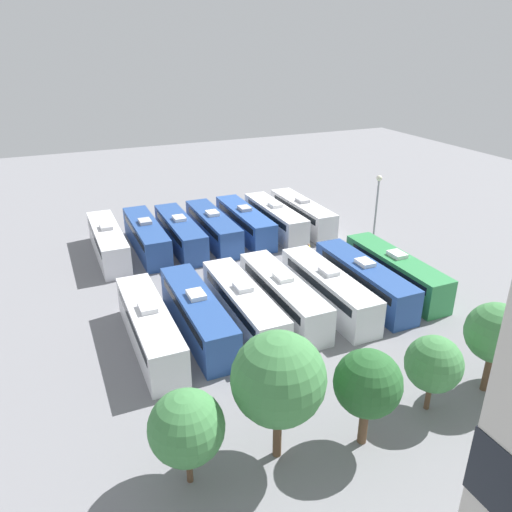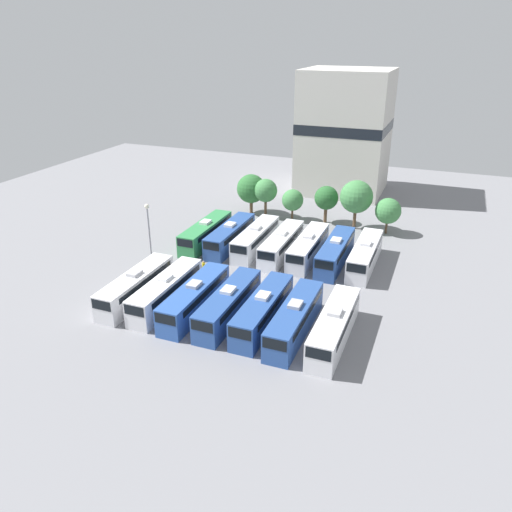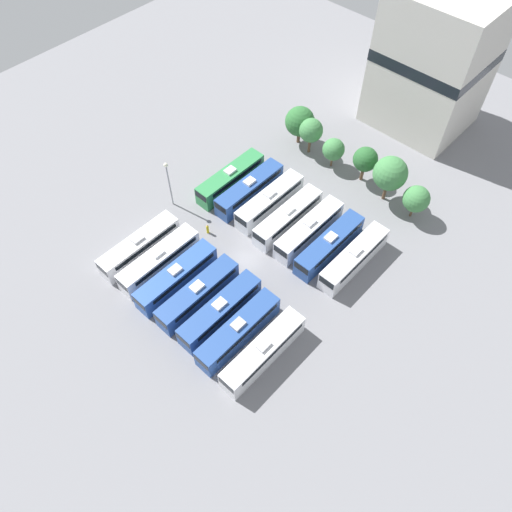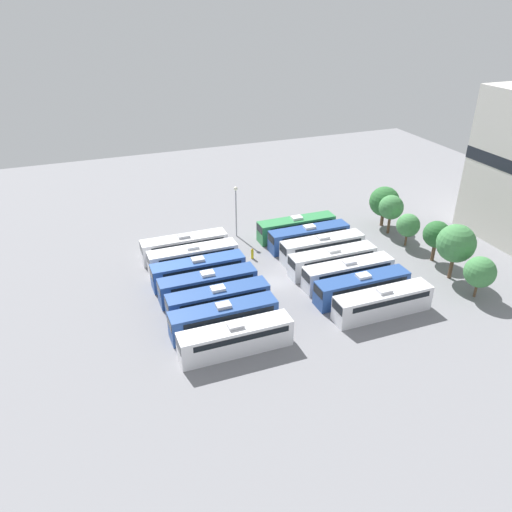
{
  "view_description": "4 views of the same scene",
  "coord_description": "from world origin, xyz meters",
  "px_view_note": "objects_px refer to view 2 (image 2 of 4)",
  "views": [
    {
      "loc": [
        16.31,
        40.33,
        20.78
      ],
      "look_at": [
        -0.46,
        1.98,
        2.33
      ],
      "focal_mm": 35.0,
      "sensor_mm": 36.0,
      "label": 1
    },
    {
      "loc": [
        19.23,
        -49.56,
        27.3
      ],
      "look_at": [
        -0.73,
        1.2,
        2.82
      ],
      "focal_mm": 35.0,
      "sensor_mm": 36.0,
      "label": 2
    },
    {
      "loc": [
        27.93,
        -28.05,
        54.15
      ],
      "look_at": [
        1.56,
        0.37,
        1.97
      ],
      "focal_mm": 35.0,
      "sensor_mm": 36.0,
      "label": 3
    },
    {
      "loc": [
        50.61,
        -21.78,
        33.28
      ],
      "look_at": [
        -1.86,
        -1.61,
        3.3
      ],
      "focal_mm": 35.0,
      "sensor_mm": 36.0,
      "label": 4
    }
  ],
  "objects_px": {
    "bus_0": "(136,286)",
    "bus_10": "(282,244)",
    "bus_6": "(334,326)",
    "tree_3": "(326,198)",
    "tree_0": "(251,189)",
    "bus_1": "(166,290)",
    "bus_2": "(195,297)",
    "bus_9": "(256,238)",
    "light_pole": "(148,224)",
    "bus_8": "(230,235)",
    "tree_5": "(388,211)",
    "bus_3": "(229,303)",
    "depot_building": "(345,132)",
    "bus_4": "(263,309)",
    "bus_7": "(206,232)",
    "tree_4": "(356,197)",
    "bus_11": "(308,247)",
    "bus_12": "(335,251)",
    "tree_2": "(293,200)",
    "bus_5": "(295,318)",
    "bus_13": "(365,254)",
    "worker_person": "(204,267)",
    "tree_1": "(266,191)"
  },
  "relations": [
    {
      "from": "bus_0",
      "to": "bus_10",
      "type": "distance_m",
      "value": 20.61
    },
    {
      "from": "bus_6",
      "to": "tree_3",
      "type": "bearing_deg",
      "value": 105.63
    },
    {
      "from": "bus_0",
      "to": "tree_0",
      "type": "xyz_separation_m",
      "value": [
        0.9,
        31.92,
        2.41
      ]
    },
    {
      "from": "bus_1",
      "to": "bus_10",
      "type": "xyz_separation_m",
      "value": [
        7.47,
        17.05,
        0.0
      ]
    },
    {
      "from": "bus_2",
      "to": "bus_9",
      "type": "xyz_separation_m",
      "value": [
        -0.09,
        17.85,
        0.0
      ]
    },
    {
      "from": "light_pole",
      "to": "tree_0",
      "type": "bearing_deg",
      "value": 78.57
    },
    {
      "from": "bus_8",
      "to": "tree_5",
      "type": "xyz_separation_m",
      "value": [
        19.48,
        13.02,
        1.8
      ]
    },
    {
      "from": "bus_3",
      "to": "depot_building",
      "type": "relative_size",
      "value": 0.55
    },
    {
      "from": "bus_4",
      "to": "bus_8",
      "type": "height_order",
      "value": "same"
    },
    {
      "from": "bus_9",
      "to": "bus_10",
      "type": "distance_m",
      "value": 3.94
    },
    {
      "from": "bus_1",
      "to": "tree_5",
      "type": "xyz_separation_m",
      "value": [
        19.34,
        30.36,
        1.8
      ]
    },
    {
      "from": "bus_7",
      "to": "bus_9",
      "type": "xyz_separation_m",
      "value": [
        7.31,
        0.56,
        0.0
      ]
    },
    {
      "from": "bus_7",
      "to": "bus_8",
      "type": "relative_size",
      "value": 1.0
    },
    {
      "from": "light_pole",
      "to": "tree_4",
      "type": "xyz_separation_m",
      "value": [
        21.96,
        21.89,
        -0.36
      ]
    },
    {
      "from": "bus_11",
      "to": "bus_12",
      "type": "height_order",
      "value": "same"
    },
    {
      "from": "bus_8",
      "to": "bus_12",
      "type": "bearing_deg",
      "value": -0.87
    },
    {
      "from": "bus_7",
      "to": "bus_10",
      "type": "xyz_separation_m",
      "value": [
        11.21,
        0.02,
        0.0
      ]
    },
    {
      "from": "bus_8",
      "to": "light_pole",
      "type": "relative_size",
      "value": 1.51
    },
    {
      "from": "tree_2",
      "to": "bus_8",
      "type": "bearing_deg",
      "value": -109.13
    },
    {
      "from": "tree_4",
      "to": "light_pole",
      "type": "bearing_deg",
      "value": -135.08
    },
    {
      "from": "bus_12",
      "to": "tree_2",
      "type": "relative_size",
      "value": 2.42
    },
    {
      "from": "bus_1",
      "to": "bus_4",
      "type": "xyz_separation_m",
      "value": [
        11.26,
        0.05,
        0.0
      ]
    },
    {
      "from": "bus_0",
      "to": "bus_1",
      "type": "distance_m",
      "value": 3.69
    },
    {
      "from": "bus_3",
      "to": "bus_5",
      "type": "bearing_deg",
      "value": -2.4
    },
    {
      "from": "bus_0",
      "to": "bus_12",
      "type": "bearing_deg",
      "value": 43.41
    },
    {
      "from": "bus_1",
      "to": "depot_building",
      "type": "height_order",
      "value": "depot_building"
    },
    {
      "from": "tree_5",
      "to": "tree_4",
      "type": "bearing_deg",
      "value": 177.66
    },
    {
      "from": "bus_2",
      "to": "tree_5",
      "type": "xyz_separation_m",
      "value": [
        15.68,
        30.62,
        1.8
      ]
    },
    {
      "from": "bus_5",
      "to": "bus_0",
      "type": "bearing_deg",
      "value": 179.6
    },
    {
      "from": "bus_0",
      "to": "bus_6",
      "type": "xyz_separation_m",
      "value": [
        22.39,
        -0.1,
        0.0
      ]
    },
    {
      "from": "bus_10",
      "to": "bus_9",
      "type": "bearing_deg",
      "value": 172.09
    },
    {
      "from": "bus_7",
      "to": "tree_3",
      "type": "relative_size",
      "value": 2.05
    },
    {
      "from": "bus_10",
      "to": "bus_1",
      "type": "bearing_deg",
      "value": -113.67
    },
    {
      "from": "bus_2",
      "to": "tree_0",
      "type": "relative_size",
      "value": 1.86
    },
    {
      "from": "bus_13",
      "to": "bus_4",
      "type": "bearing_deg",
      "value": -112.27
    },
    {
      "from": "bus_13",
      "to": "worker_person",
      "type": "xyz_separation_m",
      "value": [
        -18.18,
        -9.22,
        -0.91
      ]
    },
    {
      "from": "light_pole",
      "to": "tree_1",
      "type": "bearing_deg",
      "value": 71.61
    },
    {
      "from": "bus_8",
      "to": "tree_3",
      "type": "height_order",
      "value": "tree_3"
    },
    {
      "from": "bus_11",
      "to": "tree_3",
      "type": "relative_size",
      "value": 2.05
    },
    {
      "from": "bus_4",
      "to": "bus_6",
      "type": "bearing_deg",
      "value": -3.33
    },
    {
      "from": "bus_12",
      "to": "tree_3",
      "type": "distance_m",
      "value": 15.48
    },
    {
      "from": "bus_2",
      "to": "bus_10",
      "type": "relative_size",
      "value": 1.0
    },
    {
      "from": "bus_7",
      "to": "bus_12",
      "type": "relative_size",
      "value": 1.0
    },
    {
      "from": "worker_person",
      "to": "tree_5",
      "type": "xyz_separation_m",
      "value": [
        19.08,
        22.0,
        2.71
      ]
    },
    {
      "from": "bus_3",
      "to": "bus_12",
      "type": "xyz_separation_m",
      "value": [
        7.22,
        17.23,
        0.0
      ]
    },
    {
      "from": "worker_person",
      "to": "tree_4",
      "type": "relative_size",
      "value": 0.22
    },
    {
      "from": "tree_1",
      "to": "bus_13",
      "type": "bearing_deg",
      "value": -35.98
    },
    {
      "from": "bus_9",
      "to": "bus_2",
      "type": "bearing_deg",
      "value": -89.71
    },
    {
      "from": "bus_11",
      "to": "bus_5",
      "type": "bearing_deg",
      "value": -78.11
    },
    {
      "from": "bus_6",
      "to": "worker_person",
      "type": "distance_m",
      "value": 20.44
    }
  ]
}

